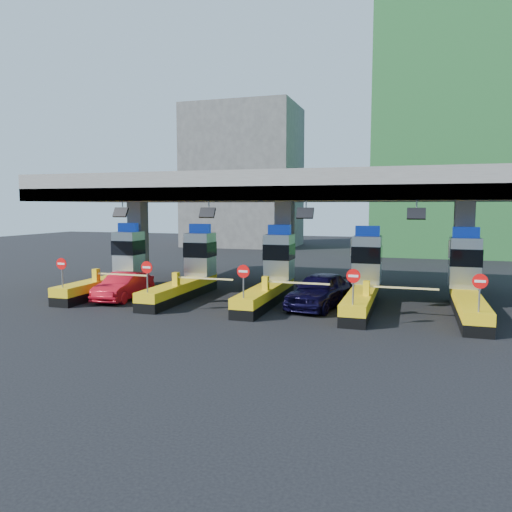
% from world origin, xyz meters
% --- Properties ---
extents(ground, '(120.00, 120.00, 0.00)m').
position_xyz_m(ground, '(0.00, 0.00, 0.00)').
color(ground, black).
rests_on(ground, ground).
extents(toll_canopy, '(28.00, 12.09, 7.00)m').
position_xyz_m(toll_canopy, '(0.00, 2.87, 6.13)').
color(toll_canopy, slate).
rests_on(toll_canopy, ground).
extents(toll_lane_far_left, '(4.43, 8.00, 4.16)m').
position_xyz_m(toll_lane_far_left, '(-10.00, 0.28, 1.40)').
color(toll_lane_far_left, black).
rests_on(toll_lane_far_left, ground).
extents(toll_lane_left, '(4.43, 8.00, 4.16)m').
position_xyz_m(toll_lane_left, '(-5.00, 0.28, 1.40)').
color(toll_lane_left, black).
rests_on(toll_lane_left, ground).
extents(toll_lane_center, '(4.43, 8.00, 4.16)m').
position_xyz_m(toll_lane_center, '(0.00, 0.28, 1.40)').
color(toll_lane_center, black).
rests_on(toll_lane_center, ground).
extents(toll_lane_right, '(4.43, 8.00, 4.16)m').
position_xyz_m(toll_lane_right, '(5.00, 0.28, 1.40)').
color(toll_lane_right, black).
rests_on(toll_lane_right, ground).
extents(toll_lane_far_right, '(4.43, 8.00, 4.16)m').
position_xyz_m(toll_lane_far_right, '(10.00, 0.28, 1.40)').
color(toll_lane_far_right, black).
rests_on(toll_lane_far_right, ground).
extents(bg_building_scaffold, '(18.00, 12.00, 28.00)m').
position_xyz_m(bg_building_scaffold, '(12.00, 32.00, 14.00)').
color(bg_building_scaffold, '#1E5926').
rests_on(bg_building_scaffold, ground).
extents(bg_building_concrete, '(14.00, 10.00, 18.00)m').
position_xyz_m(bg_building_concrete, '(-14.00, 36.00, 9.00)').
color(bg_building_concrete, '#4C4C49').
rests_on(bg_building_concrete, ground).
extents(van, '(3.18, 5.65, 1.81)m').
position_xyz_m(van, '(2.88, -0.86, 0.91)').
color(van, black).
rests_on(van, ground).
extents(red_car, '(1.89, 4.68, 1.51)m').
position_xyz_m(red_car, '(-8.05, -1.95, 0.75)').
color(red_car, '#B40D1C').
rests_on(red_car, ground).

